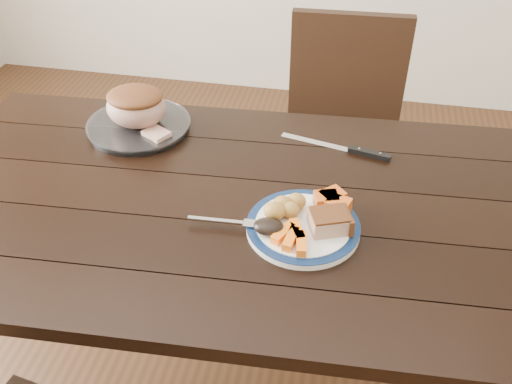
% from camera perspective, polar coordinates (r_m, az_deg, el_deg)
% --- Properties ---
extents(ground, '(4.00, 4.00, 0.00)m').
position_cam_1_polar(ground, '(1.99, -2.26, -17.79)').
color(ground, '#472B16').
rests_on(ground, ground).
extents(dining_table, '(1.65, 0.98, 0.75)m').
position_cam_1_polar(dining_table, '(1.49, -2.87, -3.49)').
color(dining_table, black).
rests_on(dining_table, ground).
extents(chair_far, '(0.44, 0.45, 0.93)m').
position_cam_1_polar(chair_far, '(2.14, 8.56, 5.94)').
color(chair_far, black).
rests_on(chair_far, ground).
extents(dinner_plate, '(0.27, 0.27, 0.02)m').
position_cam_1_polar(dinner_plate, '(1.34, 4.73, -3.55)').
color(dinner_plate, white).
rests_on(dinner_plate, dining_table).
extents(plate_rim, '(0.27, 0.27, 0.02)m').
position_cam_1_polar(plate_rim, '(1.34, 4.75, -3.28)').
color(plate_rim, '#0D2144').
rests_on(plate_rim, dinner_plate).
extents(serving_platter, '(0.30, 0.30, 0.02)m').
position_cam_1_polar(serving_platter, '(1.73, -11.61, 6.42)').
color(serving_platter, white).
rests_on(serving_platter, dining_table).
extents(pork_slice, '(0.11, 0.10, 0.04)m').
position_cam_1_polar(pork_slice, '(1.31, 7.34, -2.97)').
color(pork_slice, tan).
rests_on(pork_slice, dinner_plate).
extents(roasted_potatoes, '(0.09, 0.09, 0.04)m').
position_cam_1_polar(roasted_potatoes, '(1.34, 2.89, -1.50)').
color(roasted_potatoes, gold).
rests_on(roasted_potatoes, dinner_plate).
extents(carrot_batons, '(0.09, 0.11, 0.02)m').
position_cam_1_polar(carrot_batons, '(1.28, 3.71, -4.48)').
color(carrot_batons, orange).
rests_on(carrot_batons, dinner_plate).
extents(pumpkin_wedges, '(0.10, 0.09, 0.04)m').
position_cam_1_polar(pumpkin_wedges, '(1.37, 7.60, -1.00)').
color(pumpkin_wedges, orange).
rests_on(pumpkin_wedges, dinner_plate).
extents(dark_mushroom, '(0.07, 0.05, 0.03)m').
position_cam_1_polar(dark_mushroom, '(1.30, 1.28, -3.49)').
color(dark_mushroom, black).
rests_on(dark_mushroom, dinner_plate).
extents(fork, '(0.18, 0.03, 0.00)m').
position_cam_1_polar(fork, '(1.33, -2.53, -3.02)').
color(fork, silver).
rests_on(fork, dinner_plate).
extents(roast_joint, '(0.17, 0.15, 0.11)m').
position_cam_1_polar(roast_joint, '(1.70, -11.89, 8.28)').
color(roast_joint, tan).
rests_on(roast_joint, serving_platter).
extents(cut_slice, '(0.09, 0.08, 0.02)m').
position_cam_1_polar(cut_slice, '(1.65, -9.92, 5.72)').
color(cut_slice, tan).
rests_on(cut_slice, serving_platter).
extents(carving_knife, '(0.32, 0.09, 0.01)m').
position_cam_1_polar(carving_knife, '(1.62, 9.92, 4.11)').
color(carving_knife, silver).
rests_on(carving_knife, dining_table).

